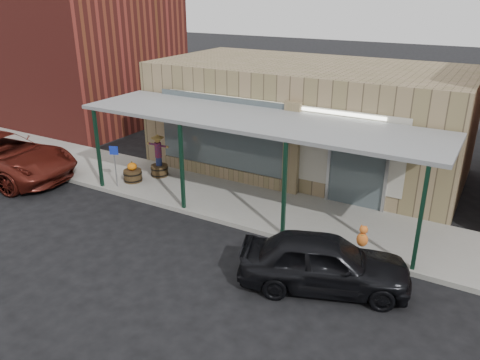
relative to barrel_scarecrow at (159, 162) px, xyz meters
The scene contains 10 objects.
ground 5.94m from the barrel_scarecrow, 42.82° to the right, with size 120.00×120.00×0.00m, color black.
sidewalk 4.39m from the barrel_scarecrow, ahead, with size 40.00×3.20×0.15m, color gray.
storefront 6.15m from the barrel_scarecrow, 43.87° to the left, with size 12.00×6.25×4.20m.
awning 4.92m from the barrel_scarecrow, ahead, with size 12.00×3.00×3.04m.
block_buildings_near 8.74m from the barrel_scarecrow, 39.37° to the left, with size 61.00×8.00×8.00m.
barrel_scarecrow is the anchor object (origin of this frame).
barrel_pumpkin 1.11m from the barrel_scarecrow, 118.53° to the right, with size 0.88×0.88×0.79m.
handicap_sign 1.80m from the barrel_scarecrow, 112.82° to the right, with size 0.30×0.15×1.54m.
parked_sedan 8.77m from the barrel_scarecrow, 23.90° to the right, with size 4.44×2.97×1.46m.
car_maroon 6.18m from the barrel_scarecrow, 151.67° to the right, with size 2.84×6.16×1.71m, color #561811.
Camera 1 is at (6.81, -9.01, 6.83)m, focal length 35.00 mm.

